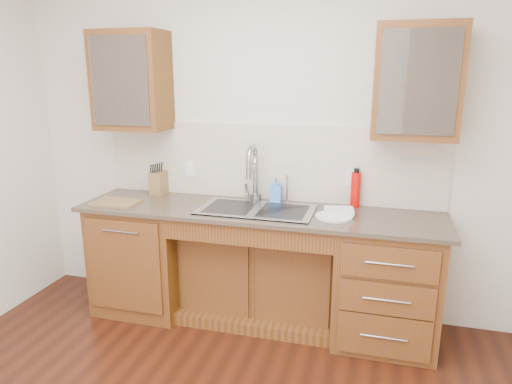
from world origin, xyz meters
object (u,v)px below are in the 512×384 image
(soap_bottle, at_px, (276,190))
(water_bottle, at_px, (356,190))
(knife_block, at_px, (159,182))
(cutting_board, at_px, (116,202))
(plate, at_px, (334,216))

(soap_bottle, relative_size, water_bottle, 0.73)
(knife_block, bearing_deg, soap_bottle, 0.84)
(soap_bottle, bearing_deg, cutting_board, -168.59)
(plate, height_order, knife_block, knife_block)
(water_bottle, relative_size, knife_block, 1.42)
(soap_bottle, xyz_separation_m, knife_block, (-0.99, -0.00, -0.00))
(plate, bearing_deg, water_bottle, 67.68)
(water_bottle, bearing_deg, soap_bottle, -178.36)
(soap_bottle, relative_size, knife_block, 1.03)
(cutting_board, bearing_deg, soap_bottle, 17.25)
(cutting_board, bearing_deg, plate, 2.92)
(plate, relative_size, cutting_board, 0.75)
(water_bottle, bearing_deg, knife_block, -179.35)
(soap_bottle, bearing_deg, water_bottle, -4.20)
(plate, relative_size, knife_block, 1.38)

